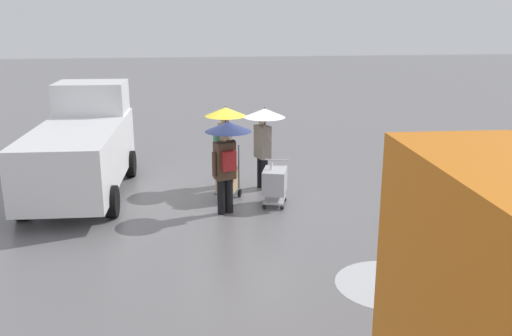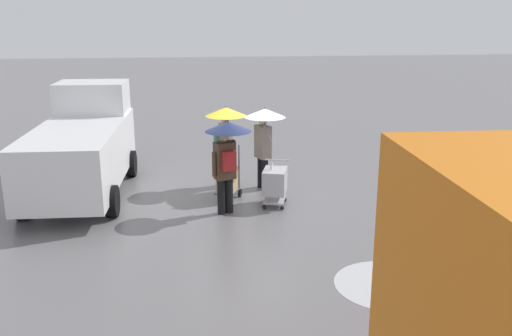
{
  "view_description": "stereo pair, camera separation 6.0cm",
  "coord_description": "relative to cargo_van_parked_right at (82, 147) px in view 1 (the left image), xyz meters",
  "views": [
    {
      "loc": [
        1.28,
        13.1,
        4.42
      ],
      "look_at": [
        -0.26,
        1.17,
        1.05
      ],
      "focal_mm": 39.09,
      "sensor_mm": 36.0,
      "label": 1
    },
    {
      "loc": [
        1.22,
        13.11,
        4.42
      ],
      "look_at": [
        -0.26,
        1.17,
        1.05
      ],
      "focal_mm": 39.09,
      "sensor_mm": 36.0,
      "label": 2
    }
  ],
  "objects": [
    {
      "name": "ground_plane",
      "position": [
        -3.86,
        0.86,
        -1.18
      ],
      "size": [
        90.0,
        90.0,
        0.0
      ],
      "primitive_type": "plane",
      "color": "slate"
    },
    {
      "name": "slush_patch_under_van",
      "position": [
        -5.9,
        5.82,
        -1.18
      ],
      "size": [
        1.83,
        1.83,
        0.01
      ],
      "primitive_type": "cylinder",
      "color": "silver",
      "rests_on": "ground"
    },
    {
      "name": "cargo_van_parked_right",
      "position": [
        0.0,
        0.0,
        0.0
      ],
      "size": [
        2.35,
        5.41,
        2.6
      ],
      "color": "white",
      "rests_on": "ground"
    },
    {
      "name": "shopping_cart_vendor",
      "position": [
        -4.62,
        1.61,
        -0.61
      ],
      "size": [
        0.75,
        0.94,
        1.04
      ],
      "color": "#B2B2B7",
      "rests_on": "ground"
    },
    {
      "name": "hand_dolly_boxes",
      "position": [
        -3.54,
        1.07,
        -0.6
      ],
      "size": [
        0.73,
        0.84,
        1.32
      ],
      "color": "#515156",
      "rests_on": "ground"
    },
    {
      "name": "pedestrian_pink_side",
      "position": [
        -4.54,
        0.33,
        0.41
      ],
      "size": [
        1.04,
        1.04,
        2.15
      ],
      "color": "black",
      "rests_on": "ground"
    },
    {
      "name": "pedestrian_black_side",
      "position": [
        -3.58,
        0.02,
        0.39
      ],
      "size": [
        1.04,
        1.04,
        2.15
      ],
      "color": "black",
      "rests_on": "ground"
    },
    {
      "name": "pedestrian_white_side",
      "position": [
        -3.48,
        1.99,
        0.39
      ],
      "size": [
        1.04,
        1.04,
        2.15
      ],
      "color": "black",
      "rests_on": "ground"
    }
  ]
}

